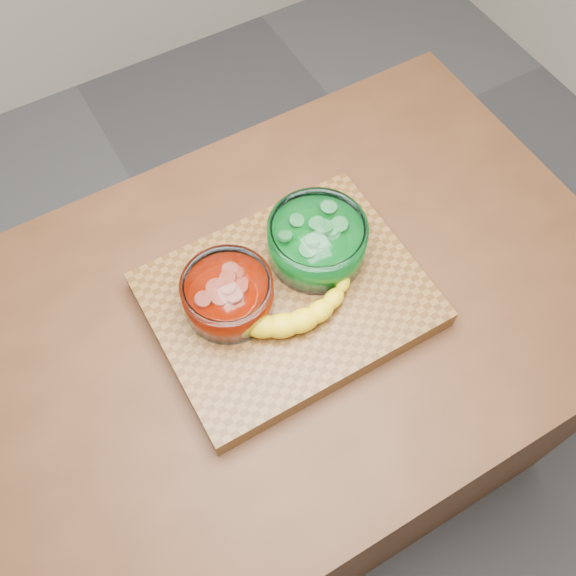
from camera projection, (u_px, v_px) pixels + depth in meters
ground at (288, 449)px, 1.90m from camera, size 3.50×3.50×0.00m
counter at (288, 396)px, 1.51m from camera, size 1.20×0.80×0.90m
cutting_board at (288, 300)px, 1.10m from camera, size 0.45×0.35×0.04m
bowl_red at (228, 295)px, 1.04m from camera, size 0.15×0.15×0.07m
bowl_green at (317, 241)px, 1.09m from camera, size 0.17×0.17×0.08m
banana at (280, 298)px, 1.06m from camera, size 0.27×0.17×0.04m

